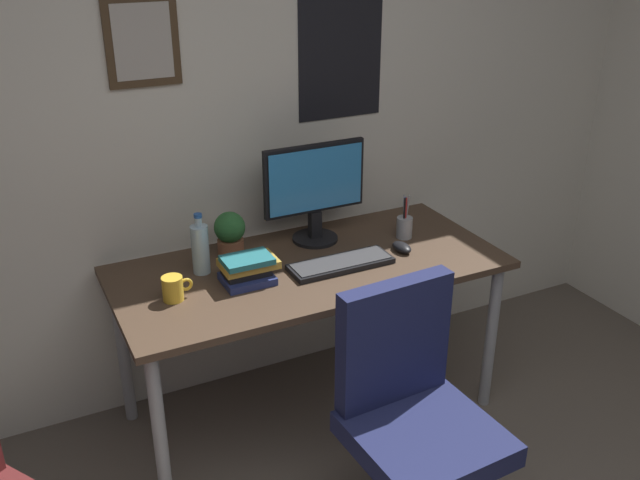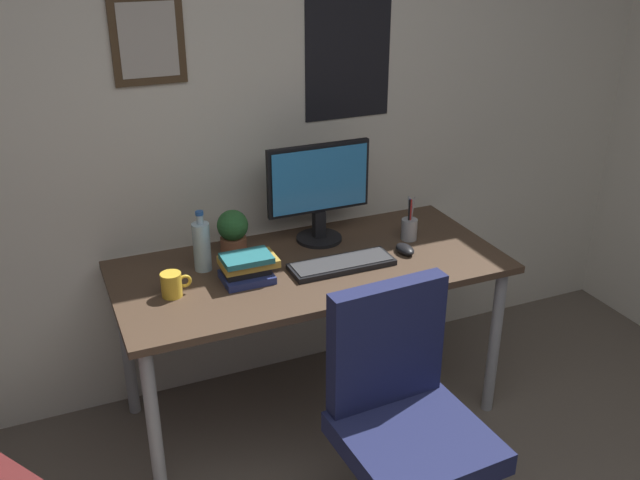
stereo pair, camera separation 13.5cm
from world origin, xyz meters
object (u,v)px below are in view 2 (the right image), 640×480
computer_mouse (405,249)px  potted_plant (233,231)px  monitor (319,189)px  book_stack_left (247,267)px  office_chair (403,412)px  coffee_mug_near (172,285)px  pen_cup (409,228)px  keyboard (342,264)px  water_bottle (202,245)px

computer_mouse → potted_plant: (-0.67, 0.28, 0.09)m
monitor → potted_plant: bearing=178.4°
potted_plant → book_stack_left: 0.25m
office_chair → coffee_mug_near: 0.96m
computer_mouse → pen_cup: pen_cup is taller
computer_mouse → coffee_mug_near: (-0.98, 0.02, 0.03)m
coffee_mug_near → book_stack_left: size_ratio=0.53×
keyboard → coffee_mug_near: (-0.68, 0.03, 0.03)m
keyboard → pen_cup: bearing=18.6°
book_stack_left → monitor: bearing=30.3°
pen_cup → book_stack_left: 0.77m
computer_mouse → water_bottle: water_bottle is taller
computer_mouse → book_stack_left: bearing=177.2°
monitor → water_bottle: monitor is taller
monitor → pen_cup: (0.37, -0.15, -0.19)m
keyboard → computer_mouse: bearing=2.5°
water_bottle → keyboard: bearing=-21.0°
potted_plant → office_chair: bearing=-73.9°
water_bottle → computer_mouse: bearing=-12.8°
office_chair → keyboard: size_ratio=2.21×
office_chair → potted_plant: office_chair is taller
water_bottle → coffee_mug_near: bearing=-133.5°
office_chair → keyboard: bearing=82.8°
office_chair → monitor: size_ratio=2.07×
monitor → water_bottle: bearing=-171.4°
monitor → pen_cup: bearing=-22.6°
keyboard → pen_cup: size_ratio=2.15×
water_bottle → potted_plant: water_bottle is taller
potted_plant → computer_mouse: bearing=-22.8°
coffee_mug_near → book_stack_left: (0.30, 0.02, 0.01)m
monitor → keyboard: (-0.02, -0.28, -0.23)m
office_chair → potted_plant: (-0.28, 0.97, 0.31)m
office_chair → potted_plant: bearing=106.1°
potted_plant → pen_cup: size_ratio=0.98×
monitor → computer_mouse: (0.28, -0.27, -0.22)m
potted_plant → pen_cup: pen_cup is taller
office_chair → coffee_mug_near: (-0.60, 0.71, 0.26)m
keyboard → monitor: bearing=86.1°
computer_mouse → water_bottle: size_ratio=0.44×
keyboard → potted_plant: 0.48m
monitor → office_chair: bearing=-96.2°
monitor → potted_plant: size_ratio=2.36×
potted_plant → water_bottle: bearing=-149.4°
monitor → coffee_mug_near: (-0.70, -0.25, -0.19)m
monitor → book_stack_left: size_ratio=2.09×
water_bottle → potted_plant: size_ratio=1.29×
pen_cup → book_stack_left: size_ratio=0.91×
potted_plant → book_stack_left: potted_plant is taller
monitor → potted_plant: 0.41m
coffee_mug_near → book_stack_left: 0.30m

